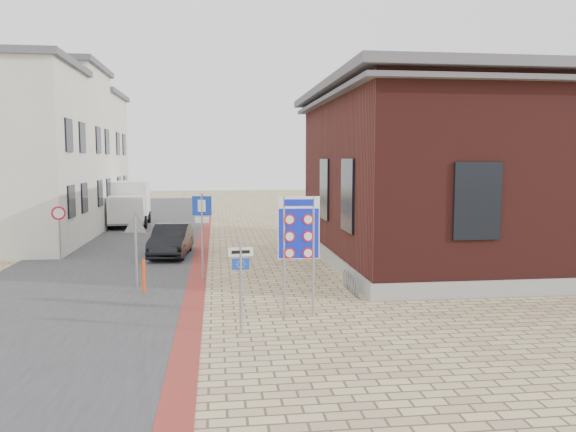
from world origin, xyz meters
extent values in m
plane|color=tan|center=(0.00, 0.00, 0.00)|extent=(120.00, 120.00, 0.00)
cube|color=#38383A|center=(-5.50, 15.00, 0.01)|extent=(7.00, 60.00, 0.02)
cube|color=maroon|center=(-2.00, 10.00, 0.01)|extent=(0.60, 40.00, 0.02)
cube|color=gray|center=(9.00, 7.00, 0.25)|extent=(12.15, 12.15, 0.50)
cube|color=#441816|center=(9.00, 7.00, 3.50)|extent=(12.00, 12.00, 6.00)
cube|color=#535258|center=(9.00, 7.00, 6.65)|extent=(13.00, 13.00, 0.30)
cube|color=#535258|center=(9.00, 7.00, 6.25)|extent=(12.70, 12.70, 0.15)
cube|color=black|center=(2.98, 4.00, 2.80)|extent=(0.12, 1.60, 2.40)
cube|color=black|center=(2.98, 8.00, 2.80)|extent=(0.12, 1.60, 2.40)
cube|color=black|center=(6.00, 0.98, 2.80)|extent=(1.40, 0.12, 2.20)
cube|color=black|center=(-7.48, 10.80, 2.20)|extent=(0.10, 1.10, 1.40)
cube|color=black|center=(-7.48, 13.20, 2.20)|extent=(0.10, 1.10, 1.40)
cube|color=black|center=(-7.48, 10.80, 5.00)|extent=(0.10, 1.10, 1.40)
cube|color=black|center=(-7.48, 13.20, 5.00)|extent=(0.10, 1.10, 1.40)
cube|color=beige|center=(-11.00, 18.00, 4.40)|extent=(7.00, 6.00, 8.80)
cube|color=#535258|center=(-11.00, 18.00, 8.95)|extent=(7.40, 6.40, 0.30)
cube|color=black|center=(-7.48, 16.80, 2.20)|extent=(0.10, 1.10, 1.40)
cube|color=black|center=(-7.48, 19.20, 2.20)|extent=(0.10, 1.10, 1.40)
cube|color=black|center=(-7.48, 16.80, 5.00)|extent=(0.10, 1.10, 1.40)
cube|color=black|center=(-7.48, 19.20, 5.00)|extent=(0.10, 1.10, 1.40)
cube|color=beige|center=(-11.00, 24.00, 4.00)|extent=(7.00, 6.00, 8.00)
cube|color=#535258|center=(-11.00, 24.00, 8.15)|extent=(7.40, 6.40, 0.30)
cube|color=black|center=(-7.48, 22.80, 2.20)|extent=(0.10, 1.10, 1.40)
cube|color=black|center=(-7.48, 25.20, 2.20)|extent=(0.10, 1.10, 1.40)
cube|color=black|center=(-7.48, 22.80, 5.00)|extent=(0.10, 1.10, 1.40)
cube|color=black|center=(-7.48, 25.20, 5.00)|extent=(0.10, 1.10, 1.40)
torus|color=slate|center=(2.65, 1.60, 0.28)|extent=(0.04, 0.60, 0.60)
torus|color=slate|center=(2.65, 1.90, 0.28)|extent=(0.04, 0.60, 0.60)
torus|color=slate|center=(2.65, 2.20, 0.28)|extent=(0.04, 0.60, 0.60)
torus|color=slate|center=(2.65, 2.50, 0.28)|extent=(0.04, 0.60, 0.60)
torus|color=slate|center=(2.65, 2.80, 0.28)|extent=(0.04, 0.60, 0.60)
cube|color=slate|center=(2.65, 2.20, 0.02)|extent=(0.08, 1.60, 0.04)
imported|color=black|center=(-3.20, 9.38, 0.65)|extent=(1.68, 4.05, 1.30)
cube|color=slate|center=(-6.50, 20.47, 0.42)|extent=(2.17, 5.11, 0.23)
cube|color=white|center=(-6.42, 18.70, 1.17)|extent=(2.02, 1.67, 1.49)
cube|color=black|center=(-6.39, 18.00, 1.44)|extent=(1.77, 0.16, 0.75)
cube|color=white|center=(-6.54, 21.31, 1.63)|extent=(2.19, 3.44, 2.05)
cylinder|color=black|center=(-7.41, 18.94, 0.37)|extent=(0.27, 0.76, 0.75)
cylinder|color=black|center=(-5.46, 19.02, 0.37)|extent=(0.27, 0.76, 0.75)
cylinder|color=black|center=(-7.54, 21.92, 0.37)|extent=(0.27, 0.76, 0.75)
cylinder|color=black|center=(-5.59, 22.00, 0.37)|extent=(0.27, 0.76, 0.75)
cylinder|color=gray|center=(0.34, -0.25, 1.53)|extent=(0.07, 0.07, 3.06)
cylinder|color=gray|center=(1.08, -0.29, 1.53)|extent=(0.07, 0.07, 3.06)
cube|color=white|center=(0.71, -0.27, 2.27)|extent=(1.05, 0.10, 1.57)
cube|color=#101EC9|center=(0.71, -0.27, 2.27)|extent=(1.00, 0.10, 1.53)
cube|color=white|center=(0.71, -0.27, 2.91)|extent=(1.01, 0.11, 0.30)
cylinder|color=gray|center=(-0.80, -1.50, 1.06)|extent=(0.07, 0.07, 2.13)
cube|color=silver|center=(-0.80, -1.50, 1.90)|extent=(0.57, 0.10, 0.20)
cube|color=#0F38B7|center=(-0.80, -1.50, 1.62)|extent=(0.39, 0.08, 0.26)
cylinder|color=gray|center=(-1.80, 4.42, 1.44)|extent=(0.07, 0.07, 2.87)
cube|color=#0F37B8|center=(-1.80, 4.42, 2.47)|extent=(0.63, 0.15, 0.63)
cube|color=white|center=(-1.80, 4.42, 2.01)|extent=(0.46, 0.12, 0.21)
cylinder|color=gray|center=(-3.80, 3.50, 1.12)|extent=(0.07, 0.07, 2.23)
cylinder|color=gray|center=(-7.26, 8.00, 1.11)|extent=(0.07, 0.07, 2.21)
cylinder|color=red|center=(-7.26, 8.00, 1.96)|extent=(0.51, 0.17, 0.52)
cylinder|color=#FF420D|center=(-3.50, 2.80, 0.52)|extent=(0.12, 0.12, 1.03)
camera|label=1|loc=(-1.32, -14.04, 3.96)|focal=35.00mm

